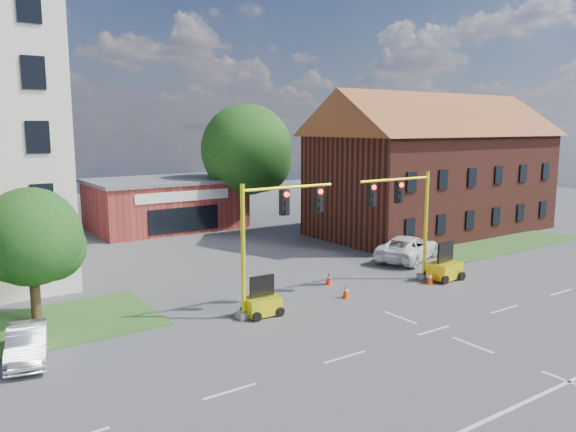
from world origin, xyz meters
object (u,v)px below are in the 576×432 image
at_px(pickup_white, 408,248).
at_px(trailer_east, 445,269).
at_px(trailer_west, 262,304).
at_px(signal_mast_west, 274,231).
at_px(signal_mast_east, 406,214).

bearing_deg(pickup_white, trailer_east, 134.74).
distance_m(trailer_west, pickup_white, 14.32).
relative_size(trailer_east, pickup_white, 0.36).
relative_size(signal_mast_west, trailer_west, 3.38).
height_order(signal_mast_west, trailer_east, signal_mast_west).
bearing_deg(trailer_west, trailer_east, -0.60).
xyz_separation_m(trailer_east, pickup_white, (1.86, 4.63, 0.15)).
bearing_deg(pickup_white, signal_mast_east, 108.10).
distance_m(trailer_east, pickup_white, 4.99).
height_order(signal_mast_west, trailer_west, signal_mast_west).
bearing_deg(trailer_east, signal_mast_east, 154.30).
height_order(trailer_west, pickup_white, trailer_west).
xyz_separation_m(signal_mast_east, pickup_white, (4.30, 3.81, -3.11)).
xyz_separation_m(signal_mast_west, trailer_east, (11.15, -0.83, -3.26)).
relative_size(trailer_west, pickup_white, 0.31).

